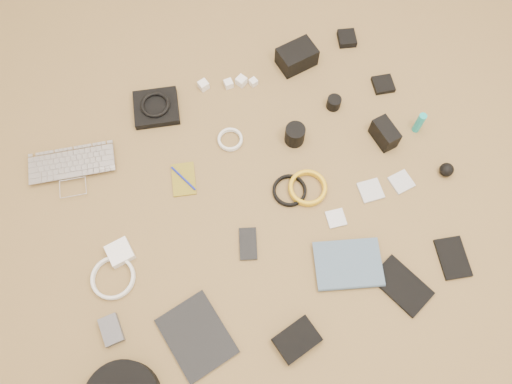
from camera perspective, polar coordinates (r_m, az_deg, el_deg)
name	(u,v)px	position (r m, az deg, el deg)	size (l,w,h in m)	color
laptop	(73,174)	(1.87, -20.19, 1.89)	(0.30, 0.21, 0.02)	silver
headphone_pouch	(156,108)	(1.92, -11.33, 9.42)	(0.16, 0.15, 0.03)	black
headphones	(155,105)	(1.91, -11.45, 9.75)	(0.11, 0.11, 0.01)	black
charger_a	(203,85)	(1.95, -6.02, 12.05)	(0.03, 0.03, 0.03)	white
charger_b	(241,81)	(1.95, -1.69, 12.57)	(0.03, 0.03, 0.03)	white
charger_c	(253,82)	(1.95, -0.30, 12.46)	(0.03, 0.03, 0.02)	white
charger_d	(229,84)	(1.95, -3.16, 12.25)	(0.03, 0.03, 0.03)	white
dslr_camera	(297,57)	(1.99, 4.68, 15.15)	(0.14, 0.10, 0.08)	black
lens_pouch	(347,38)	(2.11, 10.35, 16.90)	(0.07, 0.08, 0.03)	black
notebook_olive	(184,179)	(1.78, -8.27, 1.46)	(0.08, 0.13, 0.01)	olive
pen_blue	(183,178)	(1.77, -8.30, 1.55)	(0.01, 0.01, 0.12)	#141FA4
cable_white_a	(230,140)	(1.83, -2.96, 5.94)	(0.09, 0.09, 0.01)	white
lens_a	(295,135)	(1.81, 4.46, 6.55)	(0.07, 0.07, 0.08)	black
lens_b	(334,103)	(1.91, 8.88, 10.05)	(0.05, 0.05, 0.05)	black
card_reader	(383,84)	(2.01, 14.33, 11.83)	(0.08, 0.08, 0.02)	black
power_brick	(120,252)	(1.72, -15.28, -6.68)	(0.08, 0.08, 0.03)	white
cable_white_b	(113,278)	(1.71, -15.98, -9.44)	(0.14, 0.14, 0.01)	white
cable_black	(289,191)	(1.75, 3.84, 0.11)	(0.12, 0.12, 0.01)	black
cable_yellow	(307,189)	(1.75, 5.90, 0.38)	(0.13, 0.13, 0.02)	yellow
flash	(385,134)	(1.86, 14.49, 6.47)	(0.06, 0.11, 0.08)	black
lens_cleaner	(419,123)	(1.91, 18.16, 7.53)	(0.03, 0.03, 0.10)	#1AACA9
battery_charger	(111,330)	(1.68, -16.20, -14.91)	(0.06, 0.09, 0.03)	#545459
tablet	(197,336)	(1.63, -6.79, -16.03)	(0.18, 0.23, 0.01)	black
phone	(248,244)	(1.68, -0.91, -5.94)	(0.06, 0.11, 0.01)	black
filter_case_left	(336,218)	(1.73, 9.12, -2.99)	(0.06, 0.06, 0.01)	silver
filter_case_mid	(371,191)	(1.79, 12.96, 0.16)	(0.08, 0.08, 0.01)	silver
filter_case_right	(401,182)	(1.83, 16.28, 1.11)	(0.07, 0.07, 0.01)	silver
air_blower	(447,170)	(1.88, 20.94, 2.39)	(0.05, 0.05, 0.05)	black
drive_case	(297,340)	(1.61, 4.70, -16.49)	(0.13, 0.09, 0.03)	black
paperback	(352,289)	(1.66, 10.88, -10.83)	(0.16, 0.22, 0.02)	#465F77
notebook_black_a	(402,286)	(1.71, 16.33, -10.23)	(0.11, 0.18, 0.01)	black
notebook_black_b	(453,258)	(1.79, 21.57, -7.01)	(0.09, 0.14, 0.01)	black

